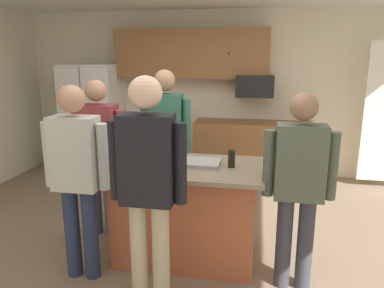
{
  "coord_description": "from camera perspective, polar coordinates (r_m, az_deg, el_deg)",
  "views": [
    {
      "loc": [
        0.67,
        -3.18,
        1.9
      ],
      "look_at": [
        0.04,
        0.28,
        1.05
      ],
      "focal_mm": 34.3,
      "sensor_mm": 36.0,
      "label": 1
    }
  ],
  "objects": [
    {
      "name": "person_guest_left",
      "position": [
        4.11,
        -4.13,
        1.19
      ],
      "size": [
        0.57,
        0.23,
        1.75
      ],
      "rotation": [
        0.0,
        0.0,
        -1.09
      ],
      "color": "#383842",
      "rests_on": "ground"
    },
    {
      "name": "tumbler_amber",
      "position": [
        3.17,
        -4.93,
        -3.25
      ],
      "size": [
        0.06,
        0.06,
        0.13
      ],
      "color": "black",
      "rests_on": "kitchen_island"
    },
    {
      "name": "floor",
      "position": [
        3.76,
        -1.36,
        -16.76
      ],
      "size": [
        7.04,
        7.04,
        0.0
      ],
      "primitive_type": "plane",
      "color": "#7F6B56",
      "rests_on": "ground"
    },
    {
      "name": "cabinet_run_upper",
      "position": [
        5.87,
        -0.13,
        13.86
      ],
      "size": [
        2.4,
        0.38,
        0.75
      ],
      "color": "#936038"
    },
    {
      "name": "kitchen_island",
      "position": [
        3.53,
        -0.89,
        -10.39
      ],
      "size": [
        1.42,
        0.85,
        0.92
      ],
      "color": "#AD5638",
      "rests_on": "ground"
    },
    {
      "name": "person_guest_by_door",
      "position": [
        2.65,
        -6.88,
        -5.62
      ],
      "size": [
        0.57,
        0.23,
        1.77
      ],
      "rotation": [
        0.0,
        0.0,
        1.41
      ],
      "color": "tan",
      "rests_on": "ground"
    },
    {
      "name": "refrigerator",
      "position": [
        6.25,
        -15.12,
        3.78
      ],
      "size": [
        0.86,
        0.76,
        1.77
      ],
      "color": "white",
      "rests_on": "ground"
    },
    {
      "name": "microwave_over_range",
      "position": [
        5.69,
        9.76,
        8.89
      ],
      "size": [
        0.56,
        0.4,
        0.32
      ],
      "primitive_type": "cube",
      "color": "black"
    },
    {
      "name": "glass_dark_ale",
      "position": [
        3.31,
        6.17,
        -2.29
      ],
      "size": [
        0.07,
        0.07,
        0.16
      ],
      "color": "black",
      "rests_on": "kitchen_island"
    },
    {
      "name": "person_guest_right",
      "position": [
        3.93,
        -14.2,
        -0.66
      ],
      "size": [
        0.57,
        0.22,
        1.67
      ],
      "rotation": [
        0.0,
        0.0,
        -0.29
      ],
      "color": "#4C5166",
      "rests_on": "ground"
    },
    {
      "name": "back_wall",
      "position": [
        6.04,
        3.99,
        7.88
      ],
      "size": [
        6.4,
        0.1,
        2.6
      ],
      "primitive_type": "cube",
      "color": "beige",
      "rests_on": "ground"
    },
    {
      "name": "glass_stout_tall",
      "position": [
        3.29,
        -10.22,
        -2.54
      ],
      "size": [
        0.07,
        0.07,
        0.15
      ],
      "color": "black",
      "rests_on": "kitchen_island"
    },
    {
      "name": "serving_tray",
      "position": [
        3.37,
        0.63,
        -2.92
      ],
      "size": [
        0.44,
        0.3,
        0.04
      ],
      "color": "#B7B7BC",
      "rests_on": "kitchen_island"
    },
    {
      "name": "person_host_foreground",
      "position": [
        3.03,
        16.27,
        -5.5
      ],
      "size": [
        0.57,
        0.22,
        1.63
      ],
      "rotation": [
        0.0,
        0.0,
        2.83
      ],
      "color": "#383842",
      "rests_on": "ground"
    },
    {
      "name": "person_elder_center",
      "position": [
        3.19,
        -17.49,
        -4.04
      ],
      "size": [
        0.57,
        0.22,
        1.68
      ],
      "rotation": [
        0.0,
        0.0,
        0.53
      ],
      "color": "#232D4C",
      "rests_on": "ground"
    },
    {
      "name": "cabinet_run_lower",
      "position": [
        5.84,
        9.36,
        -0.95
      ],
      "size": [
        1.8,
        0.63,
        0.9
      ],
      "color": "#936038",
      "rests_on": "ground"
    }
  ]
}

